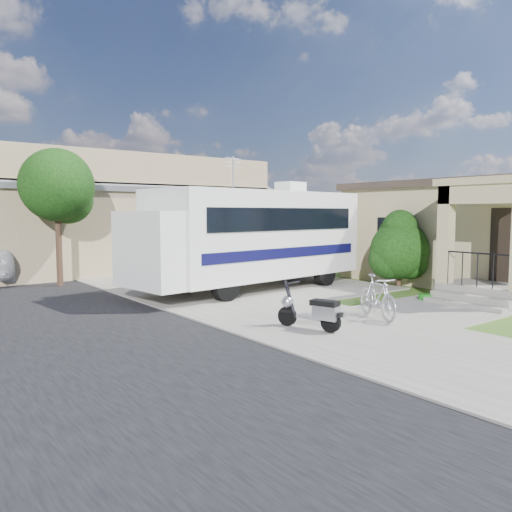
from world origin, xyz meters
TOP-DOWN VIEW (x-y plane):
  - ground at (0.00, 0.00)m, footprint 120.00×120.00m
  - sidewalk_slab at (-1.00, 10.00)m, footprint 4.00×80.00m
  - driveway_slab at (1.50, 4.50)m, footprint 7.00×6.00m
  - walk_slab at (3.00, -1.00)m, footprint 4.00×3.00m
  - house at (8.88, 1.43)m, footprint 9.47×7.80m
  - warehouse at (0.00, 13.97)m, footprint 12.50×8.40m
  - street_tree_a at (-3.70, 9.05)m, footprint 2.44×2.40m
  - street_tree_b at (-3.70, 19.05)m, footprint 2.44×2.40m
  - motorhome at (0.74, 4.41)m, footprint 8.22×3.37m
  - shrub at (5.10, 2.05)m, footprint 2.09×1.99m
  - scooter at (-1.55, -0.81)m, footprint 0.71×1.45m
  - bicycle at (0.41, -0.88)m, footprint 1.05×1.70m
  - garden_hose at (3.45, -0.11)m, footprint 0.38×0.38m

SIDE VIEW (x-z plane):
  - ground at x=0.00m, z-range 0.00..0.00m
  - driveway_slab at x=1.50m, z-range 0.00..0.05m
  - walk_slab at x=3.00m, z-range 0.00..0.05m
  - sidewalk_slab at x=-1.00m, z-range 0.00..0.06m
  - garden_hose at x=3.45m, z-range 0.00..0.17m
  - scooter at x=-1.55m, z-range -0.05..0.93m
  - bicycle at x=0.41m, z-range 0.00..0.99m
  - shrub at x=5.10m, z-range 0.03..2.59m
  - motorhome at x=0.74m, z-range -0.29..3.81m
  - house at x=8.88m, z-range 0.00..3.55m
  - warehouse at x=0.00m, z-range -0.53..4.51m
  - street_tree_a at x=-3.70m, z-range 0.96..5.54m
  - street_tree_b at x=-3.70m, z-range 1.03..5.76m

